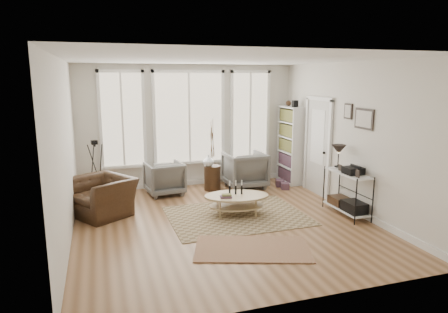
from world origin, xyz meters
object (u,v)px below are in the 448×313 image
object	(u,v)px
coffee_table	(236,199)
side_table	(212,157)
low_shelf	(347,189)
accent_chair	(102,196)
armchair_left	(164,178)
armchair_right	(245,170)
bookcase	(290,145)

from	to	relation	value
coffee_table	side_table	xyz separation A→B (m)	(0.04, 1.80, 0.47)
low_shelf	accent_chair	bearing A→B (deg)	162.57
coffee_table	accent_chair	xyz separation A→B (m)	(-2.45, 0.78, 0.06)
armchair_left	armchair_right	bearing A→B (deg)	172.61
side_table	low_shelf	bearing A→B (deg)	-50.84
low_shelf	side_table	bearing A→B (deg)	129.16
bookcase	low_shelf	bearing A→B (deg)	-91.28
coffee_table	accent_chair	distance (m)	2.57
low_shelf	armchair_left	bearing A→B (deg)	142.07
low_shelf	side_table	xyz separation A→B (m)	(-1.98, 2.43, 0.27)
coffee_table	armchair_right	xyz separation A→B (m)	(0.84, 1.79, 0.12)
bookcase	armchair_left	xyz separation A→B (m)	(-3.16, -0.10, -0.59)
armchair_left	accent_chair	bearing A→B (deg)	29.34
bookcase	coffee_table	bearing A→B (deg)	-137.64
low_shelf	bookcase	bearing A→B (deg)	88.72
bookcase	coffee_table	size ratio (longest dim) A/B	1.53
side_table	armchair_left	bearing A→B (deg)	-179.45
accent_chair	bookcase	bearing A→B (deg)	70.38
coffee_table	accent_chair	bearing A→B (deg)	162.43
bookcase	armchair_left	size ratio (longest dim) A/B	2.54
coffee_table	armchair_left	xyz separation A→B (m)	(-1.09, 1.79, 0.07)
low_shelf	side_table	size ratio (longest dim) A/B	0.81
bookcase	side_table	xyz separation A→B (m)	(-2.04, -0.09, -0.18)
low_shelf	coffee_table	world-z (taller)	low_shelf
armchair_right	bookcase	bearing A→B (deg)	-176.38
bookcase	armchair_right	bearing A→B (deg)	-175.14
armchair_right	accent_chair	distance (m)	3.45
coffee_table	armchair_right	size ratio (longest dim) A/B	1.43
low_shelf	coffee_table	xyz separation A→B (m)	(-2.02, 0.63, -0.21)
armchair_right	side_table	size ratio (longest dim) A/B	0.58
bookcase	accent_chair	world-z (taller)	bookcase
armchair_left	accent_chair	size ratio (longest dim) A/B	0.72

